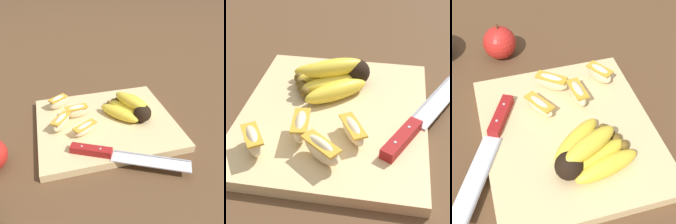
{
  "view_description": "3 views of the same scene",
  "coord_description": "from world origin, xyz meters",
  "views": [
    {
      "loc": [
        -0.15,
        -0.54,
        0.43
      ],
      "look_at": [
        -0.01,
        0.0,
        0.06
      ],
      "focal_mm": 40.28,
      "sensor_mm": 36.0,
      "label": 1
    },
    {
      "loc": [
        -0.52,
        -0.07,
        0.4
      ],
      "look_at": [
        -0.04,
        0.01,
        0.03
      ],
      "focal_mm": 57.28,
      "sensor_mm": 36.0,
      "label": 2
    },
    {
      "loc": [
        0.42,
        -0.12,
        0.56
      ],
      "look_at": [
        -0.03,
        0.01,
        0.06
      ],
      "focal_mm": 59.46,
      "sensor_mm": 36.0,
      "label": 3
    }
  ],
  "objects": [
    {
      "name": "ground_plane",
      "position": [
        0.0,
        0.0,
        0.0
      ],
      "size": [
        6.0,
        6.0,
        0.0
      ],
      "primitive_type": "plane",
      "color": "brown"
    },
    {
      "name": "cutting_board",
      "position": [
        -0.02,
        0.02,
        0.01
      ],
      "size": [
        0.37,
        0.32,
        0.02
      ],
      "primitive_type": "cube",
      "color": "#DBBC84",
      "rests_on": "ground_plane"
    },
    {
      "name": "banana_bunch",
      "position": [
        0.06,
        0.03,
        0.04
      ],
      "size": [
        0.15,
        0.16,
        0.06
      ],
      "color": "black",
      "rests_on": "cutting_board"
    },
    {
      "name": "chefs_knife",
      "position": [
        -0.04,
        -0.12,
        0.03
      ],
      "size": [
        0.26,
        0.15,
        0.02
      ],
      "color": "silver",
      "rests_on": "cutting_board"
    },
    {
      "name": "apple_wedge_near",
      "position": [
        -0.14,
        0.12,
        0.04
      ],
      "size": [
        0.06,
        0.05,
        0.04
      ],
      "color": "beige",
      "rests_on": "cutting_board"
    },
    {
      "name": "apple_wedge_middle",
      "position": [
        -0.08,
        -0.02,
        0.04
      ],
      "size": [
        0.07,
        0.05,
        0.03
      ],
      "color": "beige",
      "rests_on": "cutting_board"
    },
    {
      "name": "apple_wedge_far",
      "position": [
        -0.14,
        0.02,
        0.04
      ],
      "size": [
        0.06,
        0.07,
        0.04
      ],
      "color": "beige",
      "rests_on": "cutting_board"
    },
    {
      "name": "apple_wedge_extra",
      "position": [
        -0.09,
        0.06,
        0.04
      ],
      "size": [
        0.07,
        0.03,
        0.04
      ],
      "color": "beige",
      "rests_on": "cutting_board"
    }
  ]
}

